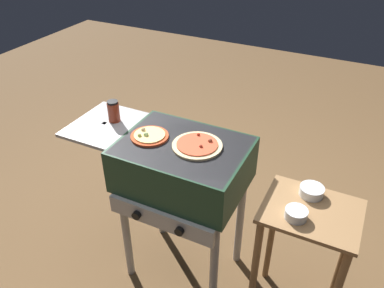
% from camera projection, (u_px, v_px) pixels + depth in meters
% --- Properties ---
extents(ground_plane, '(8.00, 8.00, 0.00)m').
position_uv_depth(ground_plane, '(185.00, 265.00, 2.41)').
color(ground_plane, brown).
extents(grill, '(0.96, 0.53, 0.90)m').
position_uv_depth(grill, '(181.00, 168.00, 2.00)').
color(grill, '#193823').
rests_on(grill, ground_plane).
extents(pizza_pepperoni, '(0.25, 0.25, 0.03)m').
position_uv_depth(pizza_pepperoni, '(197.00, 145.00, 1.90)').
color(pizza_pepperoni, beige).
rests_on(pizza_pepperoni, grill).
extents(pizza_cheese, '(0.19, 0.19, 0.04)m').
position_uv_depth(pizza_cheese, '(149.00, 136.00, 1.97)').
color(pizza_cheese, '#C64723').
rests_on(pizza_cheese, grill).
extents(sauce_jar, '(0.06, 0.06, 0.12)m').
position_uv_depth(sauce_jar, '(114.00, 111.00, 2.08)').
color(sauce_jar, maroon).
rests_on(sauce_jar, grill).
extents(prep_table, '(0.44, 0.36, 0.74)m').
position_uv_depth(prep_table, '(305.00, 242.00, 1.88)').
color(prep_table, olive).
rests_on(prep_table, ground_plane).
extents(topping_bowl_near, '(0.10, 0.10, 0.04)m').
position_uv_depth(topping_bowl_near, '(296.00, 214.00, 1.71)').
color(topping_bowl_near, silver).
rests_on(topping_bowl_near, prep_table).
extents(topping_bowl_far, '(0.11, 0.11, 0.04)m').
position_uv_depth(topping_bowl_far, '(312.00, 191.00, 1.84)').
color(topping_bowl_far, silver).
rests_on(topping_bowl_far, prep_table).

